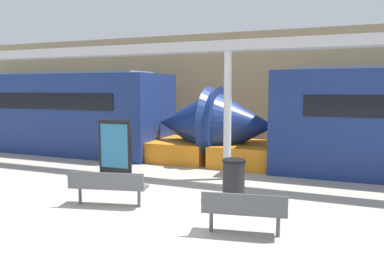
% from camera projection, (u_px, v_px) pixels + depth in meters
% --- Properties ---
extents(ground_plane, '(60.00, 60.00, 0.00)m').
position_uv_depth(ground_plane, '(128.00, 233.00, 6.71)').
color(ground_plane, '#A8A093').
extents(station_wall, '(56.00, 0.20, 5.00)m').
position_uv_depth(station_wall, '(256.00, 90.00, 16.26)').
color(station_wall, tan).
rests_on(station_wall, ground_plane).
extents(train_right, '(16.33, 2.93, 3.20)m').
position_uv_depth(train_right, '(36.00, 113.00, 15.99)').
color(train_right, navy).
rests_on(train_right, ground_plane).
extents(bench_near, '(1.53, 0.69, 0.79)m').
position_uv_depth(bench_near, '(244.00, 209.00, 6.52)').
color(bench_near, '#4C4F54').
rests_on(bench_near, ground_plane).
extents(bench_far, '(1.76, 0.81, 0.79)m').
position_uv_depth(bench_far, '(108.00, 185.00, 8.13)').
color(bench_far, '#4C4F54').
rests_on(bench_far, ground_plane).
extents(trash_bin, '(0.53, 0.53, 0.96)m').
position_uv_depth(trash_bin, '(234.00, 180.00, 8.63)').
color(trash_bin, black).
rests_on(trash_bin, ground_plane).
extents(poster_board, '(1.06, 0.07, 1.67)m').
position_uv_depth(poster_board, '(115.00, 148.00, 10.80)').
color(poster_board, black).
rests_on(poster_board, ground_plane).
extents(support_column_near, '(0.22, 0.22, 3.58)m').
position_uv_depth(support_column_near, '(227.00, 116.00, 10.46)').
color(support_column_near, silver).
rests_on(support_column_near, ground_plane).
extents(canopy_beam, '(28.00, 0.60, 0.28)m').
position_uv_depth(canopy_beam, '(228.00, 46.00, 10.24)').
color(canopy_beam, '#B7B7BC').
rests_on(canopy_beam, support_column_near).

